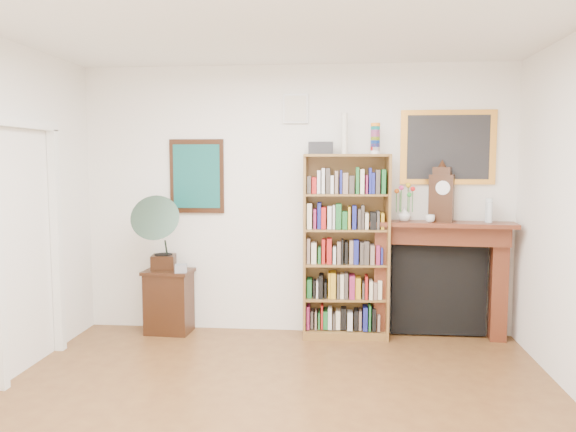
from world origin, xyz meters
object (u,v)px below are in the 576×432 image
object	(u,v)px
bottle_right	(490,212)
mantel_clock	(441,195)
side_cabinet	(169,301)
bottle_left	(489,210)
fireplace	(440,269)
cd_stack	(181,268)
flower_vase	(404,214)
gramophone	(159,228)
teacup	(430,219)
bookshelf	(345,236)

from	to	relation	value
bottle_right	mantel_clock	bearing A→B (deg)	175.64
side_cabinet	bottle_left	size ratio (longest dim) A/B	2.80
fireplace	cd_stack	bearing A→B (deg)	-169.99
cd_stack	bottle_right	size ratio (longest dim) A/B	0.60
flower_vase	bottle_left	size ratio (longest dim) A/B	0.59
side_cabinet	bottle_left	distance (m)	3.41
gramophone	teacup	world-z (taller)	gramophone
gramophone	mantel_clock	world-z (taller)	mantel_clock
side_cabinet	mantel_clock	world-z (taller)	mantel_clock
cd_stack	flower_vase	bearing A→B (deg)	4.40
side_cabinet	flower_vase	bearing A→B (deg)	4.91
cd_stack	mantel_clock	distance (m)	2.75
gramophone	teacup	size ratio (longest dim) A/B	8.22
mantel_clock	teacup	size ratio (longest dim) A/B	5.66
bookshelf	bottle_left	world-z (taller)	bookshelf
bookshelf	flower_vase	bearing A→B (deg)	0.55
cd_stack	teacup	size ratio (longest dim) A/B	1.24
bookshelf	gramophone	size ratio (longest dim) A/B	2.73
side_cabinet	bottle_right	world-z (taller)	bottle_right
cd_stack	flower_vase	xyz separation A→B (m)	(2.27, 0.17, 0.56)
gramophone	teacup	distance (m)	2.75
mantel_clock	bottle_right	xyz separation A→B (m)	(0.47, -0.04, -0.16)
fireplace	cd_stack	size ratio (longest dim) A/B	12.11
flower_vase	bottle_right	size ratio (longest dim) A/B	0.70
cd_stack	bottle_right	world-z (taller)	bottle_right
teacup	bottle_right	bearing A→B (deg)	5.27
teacup	bottle_left	world-z (taller)	bottle_left
teacup	flower_vase	bearing A→B (deg)	158.22
fireplace	gramophone	bearing A→B (deg)	-171.00
bookshelf	gramophone	bearing A→B (deg)	178.67
fireplace	flower_vase	size ratio (longest dim) A/B	10.30
mantel_clock	bottle_left	distance (m)	0.49
side_cabinet	teacup	xyz separation A→B (m)	(2.68, -0.02, 0.91)
flower_vase	bottle_right	world-z (taller)	bottle_right
flower_vase	fireplace	bearing A→B (deg)	3.40
gramophone	flower_vase	distance (m)	2.52
side_cabinet	bottle_right	size ratio (longest dim) A/B	3.36
gramophone	cd_stack	world-z (taller)	gramophone
mantel_clock	teacup	xyz separation A→B (m)	(-0.12, -0.09, -0.23)
side_cabinet	flower_vase	size ratio (longest dim) A/B	4.76
fireplace	cd_stack	world-z (taller)	fireplace
mantel_clock	bottle_right	size ratio (longest dim) A/B	2.74
side_cabinet	flower_vase	distance (m)	2.62
bookshelf	teacup	bearing A→B (deg)	-7.44
bottle_left	teacup	bearing A→B (deg)	-172.33
cd_stack	side_cabinet	bearing A→B (deg)	148.35
gramophone	fireplace	bearing A→B (deg)	-5.64
cd_stack	bottle_right	bearing A→B (deg)	2.45
side_cabinet	gramophone	distance (m)	0.79
teacup	bottle_left	size ratio (longest dim) A/B	0.40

